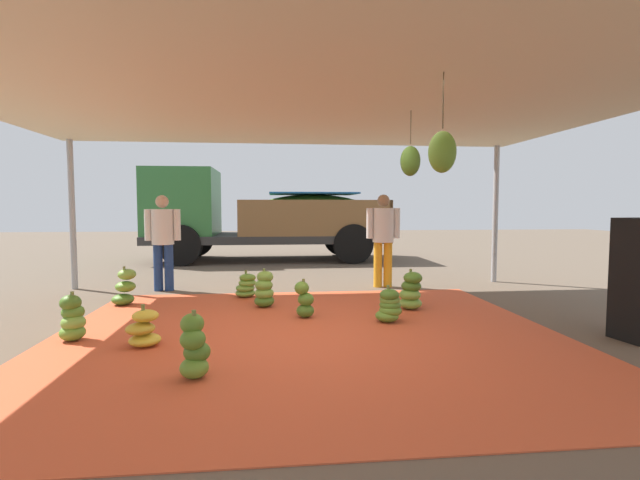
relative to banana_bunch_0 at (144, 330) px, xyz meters
The scene contains 15 objects.
ground_plane 3.65m from the banana_bunch_0, 62.40° to the left, with size 40.00×40.00×0.00m, color brown.
tarp_orange 1.72m from the banana_bunch_0, ahead, with size 5.58×5.09×0.01m, color #D1512D.
tent_canopy 2.92m from the banana_bunch_0, ahead, with size 8.00×7.00×2.63m.
banana_bunch_0 is the anchor object (origin of this frame).
banana_bunch_1 0.85m from the banana_bunch_0, 160.64° to the left, with size 0.32×0.35×0.52m.
banana_bunch_2 2.61m from the banana_bunch_0, 70.04° to the left, with size 0.41×0.41×0.42m.
banana_bunch_3 1.99m from the banana_bunch_0, 31.09° to the left, with size 0.33×0.31×0.50m.
banana_bunch_4 2.24m from the banana_bunch_0, 111.55° to the left, with size 0.39×0.39×0.55m.
banana_bunch_5 2.81m from the banana_bunch_0, 14.49° to the left, with size 0.40×0.39×0.45m.
banana_bunch_6 3.47m from the banana_bunch_0, 22.95° to the left, with size 0.41×0.40×0.56m.
banana_bunch_7 1.15m from the banana_bunch_0, 54.82° to the right, with size 0.32×0.33×0.56m.
banana_bunch_8 2.07m from the banana_bunch_0, 55.08° to the left, with size 0.37×0.38×0.55m.
cargo_truck_main 7.77m from the banana_bunch_0, 82.86° to the left, with size 6.23×2.39×2.40m.
worker_0 3.35m from the banana_bunch_0, 99.45° to the left, with size 0.59×0.36×1.62m.
worker_1 4.62m from the banana_bunch_0, 44.49° to the left, with size 0.60×0.37×1.64m.
Camera 1 is at (-0.38, -4.94, 1.41)m, focal length 25.68 mm.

